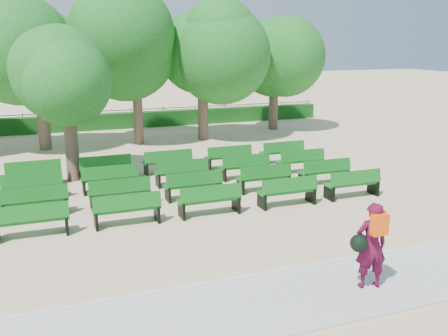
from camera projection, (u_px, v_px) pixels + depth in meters
name	position (u px, v px, depth m)	size (l,w,h in m)	color
ground	(179.00, 196.00, 16.47)	(120.00, 120.00, 0.00)	#D2B28B
paving	(280.00, 302.00, 9.74)	(30.00, 2.20, 0.06)	#B9B9B4
curb	(256.00, 276.00, 10.78)	(30.00, 0.12, 0.10)	silver
hedge	(115.00, 121.00, 29.07)	(26.00, 0.70, 0.90)	#144D16
fence	(115.00, 127.00, 29.54)	(26.00, 0.10, 1.02)	black
tree_line	(127.00, 141.00, 25.55)	(21.80, 6.80, 7.04)	#1D6D22
bench_array	(152.00, 192.00, 16.62)	(1.90, 0.70, 1.18)	#11651A
tree_among	(66.00, 76.00, 17.47)	(3.85, 3.85, 5.55)	brown
person	(371.00, 244.00, 10.05)	(0.89, 0.57, 1.82)	#4B0A27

